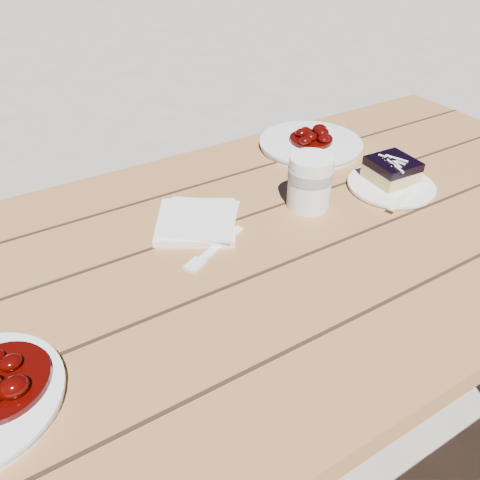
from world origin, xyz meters
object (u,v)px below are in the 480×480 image
dessert_plate (391,186)px  second_plate (311,144)px  coffee_cup (310,182)px  picnic_table (191,332)px  blueberry_cake (392,170)px

dessert_plate → second_plate: second_plate is taller
coffee_cup → second_plate: size_ratio=0.43×
picnic_table → dessert_plate: (0.50, 0.01, 0.17)m
picnic_table → second_plate: 0.57m
dessert_plate → second_plate: (-0.02, 0.25, 0.00)m
picnic_table → dessert_plate: 0.53m
second_plate → coffee_cup: bearing=-129.0°
dessert_plate → blueberry_cake: size_ratio=1.88×
coffee_cup → blueberry_cake: bearing=-6.5°
picnic_table → coffee_cup: size_ratio=18.30×
coffee_cup → second_plate: 0.28m
picnic_table → dessert_plate: dessert_plate is taller
picnic_table → coffee_cup: coffee_cup is taller
dessert_plate → second_plate: bearing=95.7°
blueberry_cake → coffee_cup: coffee_cup is taller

